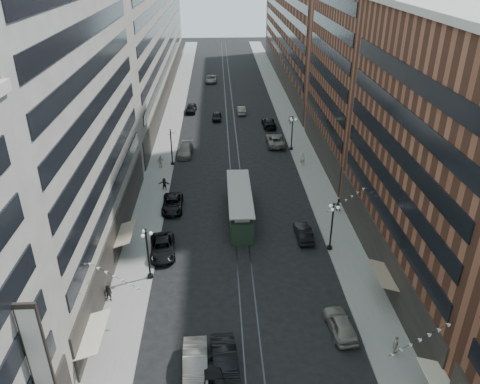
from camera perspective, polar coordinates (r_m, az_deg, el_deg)
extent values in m
plane|color=black|center=(74.43, -0.80, 4.99)|extent=(220.00, 220.00, 0.00)
cube|color=gray|center=(84.16, -8.62, 7.42)|extent=(4.00, 180.00, 0.15)
cube|color=gray|center=(84.76, 6.47, 7.70)|extent=(4.00, 180.00, 0.15)
cube|color=#2D2D33|center=(83.75, -1.53, 7.58)|extent=(0.12, 180.00, 0.02)
cube|color=#2D2D33|center=(83.78, -0.56, 7.60)|extent=(0.12, 180.00, 0.02)
cube|color=#AAA697|center=(46.57, -21.23, 7.60)|extent=(8.00, 36.00, 28.00)
cube|color=#AAA697|center=(106.94, -11.24, 18.62)|extent=(8.00, 90.00, 26.00)
cube|color=brown|center=(44.63, 23.12, 3.66)|extent=(8.00, 30.00, 24.00)
cube|color=brown|center=(68.02, 14.66, 20.37)|extent=(8.00, 26.00, 42.00)
cube|color=brown|center=(116.58, 7.18, 19.09)|extent=(8.00, 72.00, 24.00)
cylinder|color=black|center=(46.75, -10.87, -10.01)|extent=(0.56, 0.56, 0.30)
cylinder|color=black|center=(45.33, -11.14, -7.55)|extent=(0.18, 0.18, 5.20)
sphere|color=black|center=(43.81, -11.47, -4.54)|extent=(0.24, 0.24, 0.24)
sphere|color=white|center=(43.95, -10.84, -4.97)|extent=(0.36, 0.36, 0.36)
sphere|color=white|center=(44.38, -11.64, -4.71)|extent=(0.36, 0.36, 0.36)
sphere|color=white|center=(43.73, -11.78, -5.25)|extent=(0.36, 0.36, 0.36)
cylinder|color=black|center=(70.02, -8.21, 3.47)|extent=(0.56, 0.56, 0.30)
cylinder|color=black|center=(69.08, -8.35, 5.33)|extent=(0.18, 0.18, 5.20)
sphere|color=black|center=(68.09, -8.50, 7.52)|extent=(0.24, 0.24, 0.24)
sphere|color=white|center=(68.18, -8.10, 7.21)|extent=(0.36, 0.36, 0.36)
sphere|color=white|center=(68.62, -8.64, 7.31)|extent=(0.36, 0.36, 0.36)
sphere|color=white|center=(67.89, -8.70, 7.08)|extent=(0.36, 0.36, 0.36)
cylinder|color=black|center=(50.79, 10.86, -6.66)|extent=(0.56, 0.56, 0.30)
cylinder|color=black|center=(49.49, 11.10, -4.30)|extent=(0.18, 0.18, 5.20)
sphere|color=black|center=(48.10, 11.40, -1.46)|extent=(0.24, 0.24, 0.24)
sphere|color=white|center=(48.40, 11.87, -1.86)|extent=(0.36, 0.36, 0.36)
sphere|color=white|center=(48.57, 11.00, -1.66)|extent=(0.36, 0.36, 0.36)
sphere|color=white|center=(47.91, 11.20, -2.11)|extent=(0.36, 0.36, 0.36)
cylinder|color=black|center=(75.17, 6.25, 5.30)|extent=(0.56, 0.56, 0.30)
cylinder|color=black|center=(74.29, 6.35, 7.05)|extent=(0.18, 0.18, 5.20)
sphere|color=black|center=(73.38, 6.46, 9.10)|extent=(0.24, 0.24, 0.24)
sphere|color=white|center=(73.57, 6.80, 8.80)|extent=(0.36, 0.36, 0.36)
sphere|color=white|center=(73.83, 6.23, 8.90)|extent=(0.36, 0.36, 0.36)
sphere|color=white|center=(73.10, 6.31, 8.71)|extent=(0.36, 0.36, 0.36)
cube|color=#1F3123|center=(55.18, -0.04, -1.92)|extent=(2.54, 12.17, 2.64)
cube|color=gray|center=(54.41, -0.04, -0.43)|extent=(1.62, 11.16, 0.61)
cube|color=gray|center=(54.22, -0.04, -0.05)|extent=(2.74, 12.38, 0.15)
cylinder|color=black|center=(51.77, 0.20, -5.32)|extent=(2.33, 0.71, 0.71)
cylinder|color=black|center=(59.65, -0.25, -0.59)|extent=(2.33, 0.71, 0.71)
imported|color=black|center=(49.71, -9.42, -6.71)|extent=(3.08, 5.71, 1.52)
imported|color=gray|center=(41.05, 12.16, -15.47)|extent=(2.27, 4.79, 1.58)
imported|color=black|center=(37.32, -1.86, -19.94)|extent=(2.31, 5.44, 1.75)
imported|color=black|center=(44.49, -15.75, -11.78)|extent=(0.89, 0.67, 1.63)
imported|color=#B7B197|center=(40.10, 18.46, -17.24)|extent=(0.83, 1.14, 1.77)
imported|color=black|center=(57.82, -8.23, -1.43)|extent=(2.55, 5.36, 1.48)
imported|color=slate|center=(73.24, -6.69, 5.07)|extent=(2.55, 5.47, 1.55)
imported|color=black|center=(93.69, -5.98, 10.12)|extent=(2.18, 4.85, 1.62)
imported|color=black|center=(52.01, 7.76, -4.93)|extent=(1.70, 4.52, 1.47)
imported|color=slate|center=(76.90, 4.35, 6.34)|extent=(2.84, 6.09, 1.69)
imported|color=black|center=(85.21, 3.54, 8.45)|extent=(2.41, 5.54, 1.59)
imported|color=black|center=(88.86, -2.84, 9.20)|extent=(1.80, 4.17, 1.40)
imported|color=slate|center=(92.45, 0.16, 9.97)|extent=(1.60, 4.34, 1.42)
imported|color=black|center=(62.48, -9.22, 1.00)|extent=(1.52, 0.60, 1.60)
imported|color=#B9AF99|center=(68.97, -9.67, 3.66)|extent=(1.14, 0.73, 1.79)
imported|color=black|center=(57.85, 11.87, -1.51)|extent=(0.86, 0.62, 1.60)
imported|color=#BBB69B|center=(69.59, 7.61, 4.07)|extent=(0.70, 0.47, 1.88)
imported|color=black|center=(86.36, 6.17, 8.67)|extent=(1.01, 0.52, 1.49)
imported|color=gray|center=(37.23, -5.46, -20.24)|extent=(2.04, 5.32, 1.73)
imported|color=black|center=(36.27, -3.19, -22.21)|extent=(2.94, 5.27, 1.39)
imported|color=slate|center=(116.33, -3.55, 13.58)|extent=(2.74, 5.61, 1.53)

